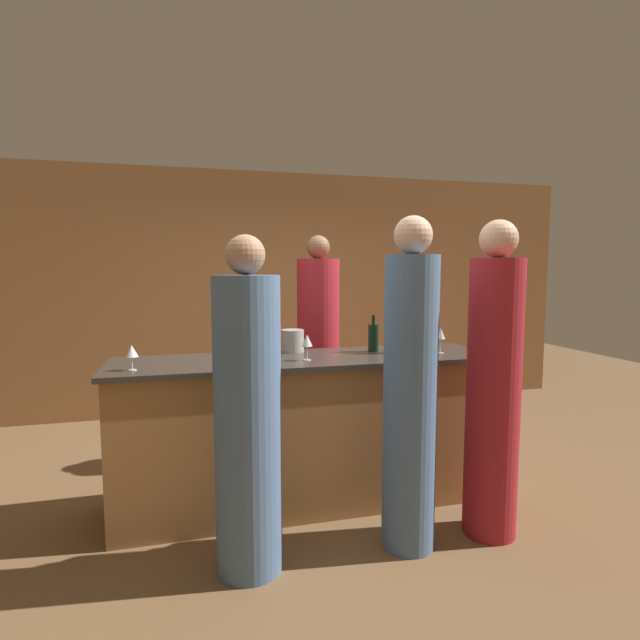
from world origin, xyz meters
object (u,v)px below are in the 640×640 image
at_px(ice_bucket, 293,341).
at_px(guest_0, 493,390).
at_px(guest_2, 410,394).
at_px(wine_bottle_1, 390,337).
at_px(guest_1, 248,419).
at_px(wine_bottle_0, 373,337).
at_px(bartender, 318,355).

bearing_deg(ice_bucket, guest_0, -42.20).
bearing_deg(ice_bucket, guest_2, -62.44).
bearing_deg(guest_0, wine_bottle_1, 117.88).
bearing_deg(guest_1, wine_bottle_1, 32.39).
bearing_deg(guest_2, guest_0, 0.10).
bearing_deg(wine_bottle_0, bartender, 107.61).
bearing_deg(bartender, ice_bucket, 59.18).
xyz_separation_m(guest_1, ice_bucket, (0.45, 0.96, 0.28)).
bearing_deg(guest_1, bartender, 62.61).
relative_size(guest_0, wine_bottle_1, 6.70).
xyz_separation_m(bartender, wine_bottle_0, (0.23, -0.74, 0.25)).
distance_m(guest_0, wine_bottle_1, 0.86).
bearing_deg(wine_bottle_1, guest_2, -103.72).
distance_m(guest_0, wine_bottle_0, 0.98).
distance_m(wine_bottle_0, wine_bottle_1, 0.14).
height_order(bartender, wine_bottle_0, bartender).
xyz_separation_m(guest_1, guest_2, (0.96, -0.01, 0.08)).
bearing_deg(guest_0, guest_1, 179.76).
xyz_separation_m(guest_0, ice_bucket, (-1.07, 0.97, 0.21)).
height_order(guest_1, guest_2, guest_2).
height_order(wine_bottle_1, ice_bucket, wine_bottle_1).
bearing_deg(wine_bottle_0, guest_2, -95.66).
relative_size(bartender, wine_bottle_1, 6.68).
xyz_separation_m(guest_2, wine_bottle_0, (0.08, 0.83, 0.23)).
bearing_deg(guest_1, guest_0, -0.24).
bearing_deg(bartender, guest_1, 62.61).
height_order(guest_0, wine_bottle_1, guest_0).
bearing_deg(guest_1, wine_bottle_0, 38.19).
relative_size(guest_2, wine_bottle_0, 7.18).
height_order(guest_0, guest_2, guest_2).
height_order(guest_2, ice_bucket, guest_2).
height_order(guest_0, wine_bottle_0, guest_0).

